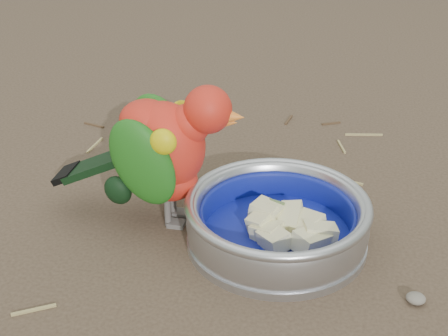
# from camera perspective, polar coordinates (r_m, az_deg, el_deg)

# --- Properties ---
(ground) EXTENTS (60.00, 60.00, 0.00)m
(ground) POSITION_cam_1_polar(r_m,az_deg,el_deg) (0.79, 2.90, -6.00)
(ground) COLOR #4B3A2C
(food_bowl) EXTENTS (0.22, 0.22, 0.02)m
(food_bowl) POSITION_cam_1_polar(r_m,az_deg,el_deg) (0.77, 4.81, -6.33)
(food_bowl) COLOR #B2B2BA
(food_bowl) RESTS_ON ground
(bowl_wall) EXTENTS (0.22, 0.22, 0.04)m
(bowl_wall) POSITION_cam_1_polar(r_m,az_deg,el_deg) (0.76, 4.90, -4.46)
(bowl_wall) COLOR #B2B2BA
(bowl_wall) RESTS_ON food_bowl
(fruit_wedges) EXTENTS (0.13, 0.13, 0.03)m
(fruit_wedges) POSITION_cam_1_polar(r_m,az_deg,el_deg) (0.76, 4.88, -4.90)
(fruit_wedges) COLOR beige
(fruit_wedges) RESTS_ON food_bowl
(lory_parrot) EXTENTS (0.23, 0.11, 0.18)m
(lory_parrot) POSITION_cam_1_polar(r_m,az_deg,el_deg) (0.78, -5.44, 0.95)
(lory_parrot) COLOR red
(lory_parrot) RESTS_ON ground
(ground_debris) EXTENTS (0.90, 0.80, 0.01)m
(ground_debris) POSITION_cam_1_polar(r_m,az_deg,el_deg) (0.84, 0.23, -3.53)
(ground_debris) COLOR tan
(ground_debris) RESTS_ON ground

